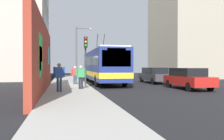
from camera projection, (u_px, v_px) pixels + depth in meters
ground_plane at (89, 87)px, 19.83m from camera, size 80.00×80.00×0.00m
sidewalk_slab at (69, 86)px, 19.51m from camera, size 48.00×3.20×0.15m
graffiti_wall at (43, 59)px, 14.75m from camera, size 13.12×0.32×4.35m
building_far_left at (8, 20)px, 31.27m from camera, size 12.60×9.82×15.75m
building_far_right at (191, 24)px, 35.97m from camera, size 10.66×9.97×16.37m
city_bus at (103, 65)px, 23.53m from camera, size 12.11×2.65×5.08m
parked_car_red at (188, 78)px, 17.68m from camera, size 4.78×1.80×1.58m
parked_car_dark_gray at (155, 75)px, 24.01m from camera, size 4.95×1.90×1.58m
pedestrian_at_curb at (81, 75)px, 16.33m from camera, size 0.22×0.65×1.61m
pedestrian_near_wall at (59, 75)px, 14.40m from camera, size 0.23×0.77×1.75m
pedestrian_midblock at (75, 74)px, 20.68m from camera, size 0.22×0.71×1.55m
traffic_light at (86, 53)px, 18.72m from camera, size 0.49×0.28×3.91m
street_lamp at (78, 49)px, 29.43m from camera, size 0.44×1.99×6.44m
curbside_puddle at (93, 85)px, 21.64m from camera, size 1.58×1.58×0.00m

